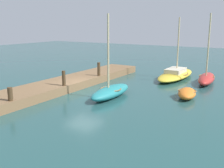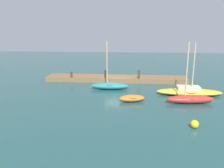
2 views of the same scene
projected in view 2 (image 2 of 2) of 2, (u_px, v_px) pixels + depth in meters
The scene contains 10 objects.
ground_plane at pixel (115, 84), 27.81m from camera, with size 84.00×84.00×0.00m, color #234C4C.
dock_platform at pixel (116, 79), 29.54m from camera, with size 18.16×2.84×0.58m, color brown.
dinghy_orange at pixel (132, 98), 20.90m from camera, with size 2.58×1.61×0.62m.
rowboat_teal at pixel (110, 86), 25.28m from camera, with size 4.29×1.45×5.37m.
rowboat_red at pixel (190, 99), 20.37m from camera, with size 4.49×1.64×5.55m.
sailboat_yellow at pixel (189, 91), 23.03m from camera, with size 6.59×2.18×5.31m.
mooring_post_west at pixel (139, 74), 27.95m from camera, with size 0.24×0.24×1.10m, color #47331E.
mooring_post_mid_west at pixel (105, 74), 28.34m from camera, with size 0.23×0.23×1.04m, color #47331E.
mooring_post_mid_east at pixel (71, 75), 28.76m from camera, with size 0.27×0.27×0.76m, color #47331E.
marker_buoy at pixel (195, 124), 15.21m from camera, with size 0.56×0.56×0.56m, color yellow.
Camera 2 is at (-2.08, 26.97, 6.47)m, focal length 35.95 mm.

